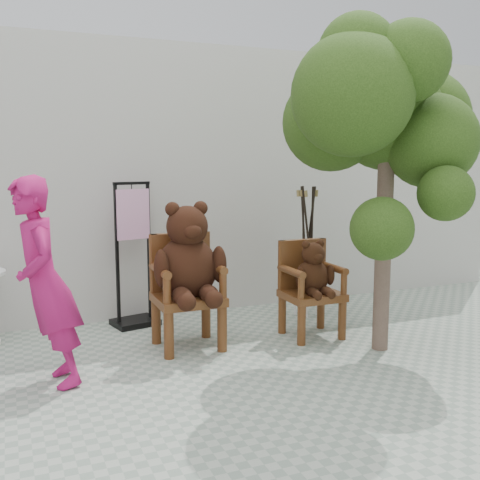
{
  "coord_description": "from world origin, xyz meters",
  "views": [
    {
      "loc": [
        -1.74,
        -3.41,
        1.73
      ],
      "look_at": [
        0.37,
        1.67,
        0.95
      ],
      "focal_mm": 42.0,
      "sensor_mm": 36.0,
      "label": 1
    }
  ],
  "objects_px": {
    "chair_big": "(187,267)",
    "chair_small": "(311,279)",
    "person": "(46,283)",
    "display_stand": "(134,271)",
    "stool_bucket": "(307,259)",
    "tree": "(383,116)"
  },
  "relations": [
    {
      "from": "person",
      "to": "display_stand",
      "type": "distance_m",
      "value": 1.67
    },
    {
      "from": "person",
      "to": "tree",
      "type": "bearing_deg",
      "value": 77.52
    },
    {
      "from": "stool_bucket",
      "to": "tree",
      "type": "height_order",
      "value": "tree"
    },
    {
      "from": "person",
      "to": "chair_big",
      "type": "bearing_deg",
      "value": 103.17
    },
    {
      "from": "chair_small",
      "to": "tree",
      "type": "distance_m",
      "value": 1.69
    },
    {
      "from": "tree",
      "to": "chair_small",
      "type": "bearing_deg",
      "value": 118.49
    },
    {
      "from": "person",
      "to": "stool_bucket",
      "type": "bearing_deg",
      "value": 102.78
    },
    {
      "from": "display_stand",
      "to": "tree",
      "type": "relative_size",
      "value": 0.52
    },
    {
      "from": "chair_big",
      "to": "display_stand",
      "type": "bearing_deg",
      "value": 108.97
    },
    {
      "from": "stool_bucket",
      "to": "tree",
      "type": "xyz_separation_m",
      "value": [
        0.01,
        -1.28,
        1.47
      ]
    },
    {
      "from": "chair_big",
      "to": "person",
      "type": "height_order",
      "value": "person"
    },
    {
      "from": "chair_big",
      "to": "chair_small",
      "type": "height_order",
      "value": "chair_big"
    },
    {
      "from": "stool_bucket",
      "to": "tree",
      "type": "relative_size",
      "value": 0.5
    },
    {
      "from": "chair_small",
      "to": "stool_bucket",
      "type": "height_order",
      "value": "stool_bucket"
    },
    {
      "from": "chair_small",
      "to": "stool_bucket",
      "type": "distance_m",
      "value": 0.74
    },
    {
      "from": "tree",
      "to": "display_stand",
      "type": "bearing_deg",
      "value": 138.82
    },
    {
      "from": "chair_big",
      "to": "stool_bucket",
      "type": "distance_m",
      "value": 1.65
    },
    {
      "from": "chair_big",
      "to": "chair_small",
      "type": "bearing_deg",
      "value": -5.62
    },
    {
      "from": "person",
      "to": "display_stand",
      "type": "height_order",
      "value": "person"
    },
    {
      "from": "person",
      "to": "chair_small",
      "type": "bearing_deg",
      "value": 90.93
    },
    {
      "from": "chair_big",
      "to": "stool_bucket",
      "type": "relative_size",
      "value": 0.94
    },
    {
      "from": "display_stand",
      "to": "tree",
      "type": "distance_m",
      "value": 2.92
    }
  ]
}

